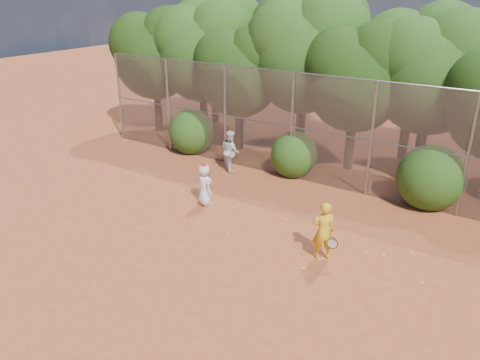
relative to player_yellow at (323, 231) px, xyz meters
The scene contains 24 objects.
ground 2.87m from the player_yellow, 151.12° to the right, with size 80.00×80.00×0.00m, color #A24624.
fence_back 5.45m from the player_yellow, 118.40° to the left, with size 20.05×0.09×4.03m.
tree_0 13.97m from the player_yellow, 150.48° to the left, with size 4.38×3.81×6.00m.
tree_1 12.27m from the player_yellow, 142.35° to the left, with size 4.64×4.03×6.35m.
tree_2 9.85m from the player_yellow, 136.50° to the left, with size 3.99×3.47×5.47m.
tree_3 9.39m from the player_yellow, 120.04° to the left, with size 4.89×4.26×6.70m.
tree_4 7.73m from the player_yellow, 105.02° to the left, with size 4.19×3.64×5.73m.
tree_5 8.38m from the player_yellow, 85.18° to the left, with size 4.51×3.92×6.17m.
tree_9 14.49m from the player_yellow, 137.40° to the left, with size 4.83×4.20×6.62m.
tree_10 11.72m from the player_yellow, 118.80° to the left, with size 5.15×4.48×7.06m.
tree_11 9.90m from the player_yellow, 92.14° to the left, with size 4.64×4.03×6.35m.
bush_0 9.77m from the player_yellow, 149.40° to the left, with size 2.00×2.00×2.00m, color #1F4210.
bush_1 6.03m from the player_yellow, 124.43° to the left, with size 1.80×1.80×1.80m, color #1F4210.
bush_2 5.23m from the player_yellow, 72.24° to the left, with size 2.20×2.20×2.20m, color #1F4210.
player_yellow is the anchor object (origin of this frame).
player_teen 4.79m from the player_yellow, 168.26° to the left, with size 0.83×0.73×1.45m.
player_white 7.02m from the player_yellow, 144.82° to the left, with size 1.00×0.95×1.63m.
ball_0 1.52m from the player_yellow, 42.52° to the left, with size 0.07×0.07×0.07m, color #CCEC2A.
ball_1 1.89m from the player_yellow, 36.11° to the left, with size 0.07×0.07×0.07m, color #CCEC2A.
ball_2 1.13m from the player_yellow, 100.79° to the right, with size 0.07×0.07×0.07m, color #CCEC2A.
ball_3 2.71m from the player_yellow, ahead, with size 0.07×0.07×0.07m, color #CCEC2A.
ball_4 2.98m from the player_yellow, behind, with size 0.07×0.07×0.07m, color #CCEC2A.
ball_5 2.64m from the player_yellow, 37.28° to the left, with size 0.07×0.07×0.07m, color #CCEC2A.
ball_6 2.42m from the player_yellow, 141.67° to the left, with size 0.07×0.07×0.07m, color #CCEC2A.
Camera 1 is at (6.51, -9.00, 6.85)m, focal length 35.00 mm.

